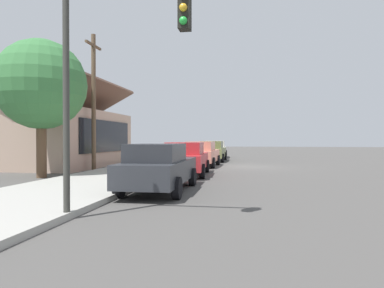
% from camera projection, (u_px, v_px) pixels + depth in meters
% --- Properties ---
extents(ground_plane, '(120.00, 120.00, 0.00)m').
position_uv_depth(ground_plane, '(245.00, 167.00, 21.86)').
color(ground_plane, '#4C4947').
extents(sidewalk_curb, '(60.00, 4.20, 0.16)m').
position_uv_depth(sidewalk_curb, '(159.00, 164.00, 22.79)').
color(sidewalk_curb, '#A3A099').
rests_on(sidewalk_curb, ground).
extents(car_charcoal, '(4.86, 2.01, 1.59)m').
position_uv_depth(car_charcoal, '(159.00, 167.00, 11.46)').
color(car_charcoal, '#2D3035').
rests_on(car_charcoal, ground).
extents(car_cherry, '(4.75, 2.20, 1.59)m').
position_uv_depth(car_cherry, '(186.00, 158.00, 16.61)').
color(car_cherry, red).
rests_on(car_cherry, ground).
extents(car_coral, '(4.36, 2.05, 1.59)m').
position_uv_depth(car_coral, '(202.00, 154.00, 21.96)').
color(car_coral, '#EA8C75').
rests_on(car_coral, ground).
extents(car_olive, '(4.64, 2.02, 1.59)m').
position_uv_depth(car_olive, '(213.00, 151.00, 27.24)').
color(car_olive, olive).
rests_on(car_olive, ground).
extents(car_ivory, '(4.52, 2.21, 1.59)m').
position_uv_depth(car_ivory, '(216.00, 149.00, 32.66)').
color(car_ivory, silver).
rests_on(car_ivory, ground).
extents(storefront_building, '(9.64, 7.02, 5.41)m').
position_uv_depth(storefront_building, '(58.00, 137.00, 22.41)').
color(storefront_building, tan).
rests_on(storefront_building, ground).
extents(shade_tree, '(4.02, 4.02, 6.20)m').
position_uv_depth(shade_tree, '(41.00, 85.00, 15.54)').
color(shade_tree, brown).
rests_on(shade_tree, ground).
extents(traffic_light_main, '(0.37, 2.79, 5.20)m').
position_uv_depth(traffic_light_main, '(112.00, 56.00, 7.26)').
color(traffic_light_main, '#383833').
rests_on(traffic_light_main, ground).
extents(utility_pole_wooden, '(1.80, 0.24, 7.50)m').
position_uv_depth(utility_pole_wooden, '(94.00, 99.00, 19.06)').
color(utility_pole_wooden, brown).
rests_on(utility_pole_wooden, ground).
extents(fire_hydrant_red, '(0.22, 0.22, 0.71)m').
position_uv_depth(fire_hydrant_red, '(198.00, 153.00, 30.16)').
color(fire_hydrant_red, red).
rests_on(fire_hydrant_red, sidewalk_curb).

